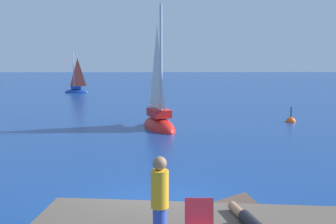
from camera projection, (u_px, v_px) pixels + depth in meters
ground_plane at (158, 204)px, 10.81m from camera, size 160.00×160.00×0.00m
boulder_inland at (233, 223)px, 9.57m from camera, size 1.56×1.47×1.06m
sailboat_near at (159, 121)px, 21.67m from camera, size 2.30×3.76×6.77m
sailboat_far at (77, 90)px, 41.83m from camera, size 2.36×0.83×4.35m
person_sunbather at (251, 222)px, 7.84m from camera, size 0.53×1.74×0.25m
person_standing at (160, 203)px, 6.67m from camera, size 0.28×0.28×1.62m
beach_chair at (200, 222)px, 6.99m from camera, size 0.50×0.61×0.80m
marker_buoy at (291, 122)px, 23.79m from camera, size 0.56×0.56×1.13m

